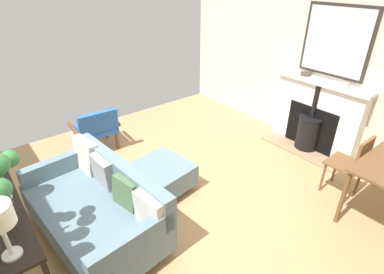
# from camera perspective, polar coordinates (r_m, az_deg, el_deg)

# --- Properties ---
(ground_plane) EXTENTS (5.58, 5.40, 0.01)m
(ground_plane) POSITION_cam_1_polar(r_m,az_deg,el_deg) (3.90, -4.05, -12.19)
(ground_plane) COLOR tan
(wall_left) EXTENTS (0.12, 5.40, 2.88)m
(wall_left) POSITION_cam_1_polar(r_m,az_deg,el_deg) (5.16, 22.52, 14.45)
(wall_left) COLOR silver
(wall_left) RESTS_ON ground
(fireplace) EXTENTS (0.56, 1.48, 1.14)m
(fireplace) POSITION_cam_1_polar(r_m,az_deg,el_deg) (5.13, 22.43, 3.20)
(fireplace) COLOR #9E7A5B
(fireplace) RESTS_ON ground
(mirror_over_mantel) EXTENTS (0.04, 0.99, 0.99)m
(mirror_over_mantel) POSITION_cam_1_polar(r_m,az_deg,el_deg) (4.88, 25.90, 16.15)
(mirror_over_mantel) COLOR #2D2823
(mantel_bowl_near) EXTENTS (0.16, 0.16, 0.04)m
(mantel_bowl_near) POSITION_cam_1_polar(r_m,az_deg,el_deg) (5.07, 20.98, 11.21)
(mantel_bowl_near) COLOR #47382D
(mantel_bowl_near) RESTS_ON fireplace
(mantel_bowl_far) EXTENTS (0.12, 0.12, 0.05)m
(mantel_bowl_far) POSITION_cam_1_polar(r_m,az_deg,el_deg) (4.80, 27.30, 8.98)
(mantel_bowl_far) COLOR #9E9384
(mantel_bowl_far) RESTS_ON fireplace
(sofa) EXTENTS (1.07, 1.80, 0.81)m
(sofa) POSITION_cam_1_polar(r_m,az_deg,el_deg) (3.46, -17.53, -12.49)
(sofa) COLOR #B2B2B7
(sofa) RESTS_ON ground
(ottoman) EXTENTS (0.70, 0.79, 0.38)m
(ottoman) POSITION_cam_1_polar(r_m,az_deg,el_deg) (3.97, -5.50, -6.98)
(ottoman) COLOR #B2B2B7
(ottoman) RESTS_ON ground
(armchair_accent) EXTENTS (0.71, 0.62, 0.74)m
(armchair_accent) POSITION_cam_1_polar(r_m,az_deg,el_deg) (4.94, -17.89, 1.80)
(armchair_accent) COLOR brown
(armchair_accent) RESTS_ON ground
(console_table) EXTENTS (0.37, 1.47, 0.74)m
(console_table) POSITION_cam_1_polar(r_m,az_deg,el_deg) (3.19, -32.51, -13.52)
(console_table) COLOR black
(console_table) RESTS_ON ground
(dining_chair_near_fireplace) EXTENTS (0.41, 0.41, 0.86)m
(dining_chair_near_fireplace) POSITION_cam_1_polar(r_m,az_deg,el_deg) (4.18, 28.46, -4.26)
(dining_chair_near_fireplace) COLOR brown
(dining_chair_near_fireplace) RESTS_ON ground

